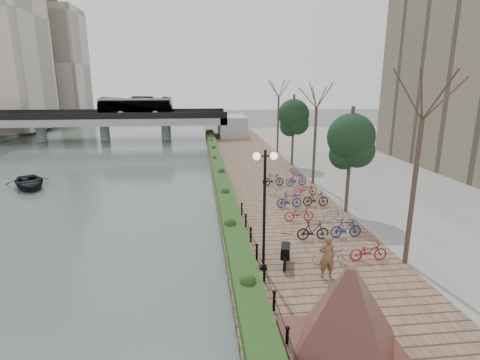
{
  "coord_description": "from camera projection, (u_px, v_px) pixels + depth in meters",
  "views": [
    {
      "loc": [
        -1.07,
        -12.47,
        8.3
      ],
      "look_at": [
        1.59,
        11.73,
        2.0
      ],
      "focal_mm": 28.0,
      "sensor_mm": 36.0,
      "label": 1
    }
  ],
  "objects": [
    {
      "name": "river_water",
      "position": [
        57.0,
        171.0,
        36.67
      ],
      "size": [
        30.0,
        130.0,
        0.02
      ],
      "primitive_type": "cube",
      "color": "#4C5F59",
      "rests_on": "ground"
    },
    {
      "name": "street_trees",
      "position": [
        329.0,
        151.0,
        26.32
      ],
      "size": [
        3.2,
        37.12,
        6.8
      ],
      "color": "#382D21",
      "rests_on": "promenade"
    },
    {
      "name": "motorcycle",
      "position": [
        285.0,
        251.0,
        16.67
      ],
      "size": [
        1.0,
        1.87,
        1.12
      ],
      "primitive_type": null,
      "rotation": [
        0.0,
        0.0,
        -0.26
      ],
      "color": "black",
      "rests_on": "promenade"
    },
    {
      "name": "hedge",
      "position": [
        219.0,
        170.0,
        33.31
      ],
      "size": [
        1.1,
        56.0,
        0.6
      ],
      "primitive_type": "cube",
      "color": "#213A15",
      "rests_on": "promenade"
    },
    {
      "name": "pedestrian",
      "position": [
        327.0,
        257.0,
        15.3
      ],
      "size": [
        0.68,
        0.45,
        1.86
      ],
      "primitive_type": "imported",
      "rotation": [
        0.0,
        0.0,
        3.13
      ],
      "color": "brown",
      "rests_on": "promenade"
    },
    {
      "name": "inland_pavement",
      "position": [
        439.0,
        177.0,
        33.09
      ],
      "size": [
        24.0,
        75.0,
        0.5
      ],
      "primitive_type": "cube",
      "color": "gray",
      "rests_on": "ground"
    },
    {
      "name": "promenade",
      "position": [
        261.0,
        182.0,
        31.4
      ],
      "size": [
        8.0,
        75.0,
        0.5
      ],
      "primitive_type": "cube",
      "color": "brown",
      "rests_on": "ground"
    },
    {
      "name": "ground",
      "position": [
        232.0,
        309.0,
        14.2
      ],
      "size": [
        220.0,
        220.0,
        0.0
      ],
      "primitive_type": "plane",
      "color": "#59595B",
      "rests_on": "ground"
    },
    {
      "name": "lamppost",
      "position": [
        265.0,
        186.0,
        15.32
      ],
      "size": [
        1.02,
        0.32,
        5.22
      ],
      "color": "black",
      "rests_on": "promenade"
    },
    {
      "name": "boat",
      "position": [
        29.0,
        182.0,
        30.46
      ],
      "size": [
        5.01,
        5.55,
        0.94
      ],
      "primitive_type": "imported",
      "rotation": [
        0.0,
        0.0,
        0.49
      ],
      "color": "black",
      "rests_on": "river_water"
    },
    {
      "name": "bridge",
      "position": [
        110.0,
        118.0,
        55.17
      ],
      "size": [
        36.0,
        10.77,
        6.5
      ],
      "color": "gray",
      "rests_on": "ground"
    },
    {
      "name": "chain_fence",
      "position": [
        260.0,
        262.0,
        16.06
      ],
      "size": [
        0.1,
        14.1,
        0.7
      ],
      "color": "black",
      "rests_on": "promenade"
    },
    {
      "name": "bicycle_parking",
      "position": [
        309.0,
        207.0,
        22.89
      ],
      "size": [
        2.4,
        14.69,
        1.0
      ],
      "color": "#A5A5AA",
      "rests_on": "promenade"
    },
    {
      "name": "granite_monument",
      "position": [
        348.0,
        312.0,
        10.76
      ],
      "size": [
        4.79,
        4.79,
        2.82
      ],
      "color": "#4A231F",
      "rests_on": "promenade"
    }
  ]
}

